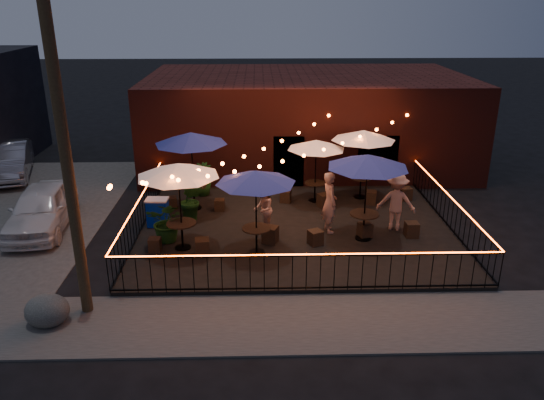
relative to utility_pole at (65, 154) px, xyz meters
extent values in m
plane|color=black|center=(5.40, 2.60, -4.00)|extent=(110.00, 110.00, 0.00)
cube|color=black|center=(5.40, 4.60, -3.92)|extent=(10.00, 8.00, 0.15)
cube|color=#3A3836|center=(5.40, -0.65, -3.98)|extent=(18.00, 2.50, 0.05)
cube|color=#3B1410|center=(6.40, 12.60, -2.00)|extent=(14.00, 8.00, 4.00)
cube|color=black|center=(5.40, 8.72, -2.90)|extent=(1.20, 0.24, 2.20)
cube|color=black|center=(8.90, 8.72, -2.40)|extent=(1.60, 0.24, 1.20)
cylinder|color=#372816|center=(0.00, 0.00, 0.00)|extent=(0.26, 0.26, 8.00)
cube|color=black|center=(5.40, 0.60, -3.77)|extent=(10.00, 0.04, 0.04)
cube|color=black|center=(5.40, 0.60, -2.85)|extent=(10.00, 0.04, 0.04)
cube|color=#FF460A|center=(5.40, 0.60, -2.82)|extent=(10.00, 0.03, 0.02)
cube|color=black|center=(0.40, 4.60, -3.77)|extent=(0.04, 8.00, 0.04)
cube|color=black|center=(0.40, 4.60, -2.85)|extent=(0.04, 8.00, 0.04)
cube|color=#FF460A|center=(0.40, 4.60, -2.82)|extent=(0.03, 8.00, 0.02)
cube|color=black|center=(10.40, 4.60, -3.77)|extent=(0.04, 8.00, 0.04)
cube|color=black|center=(10.40, 4.60, -2.85)|extent=(0.04, 8.00, 0.04)
cube|color=#FF460A|center=(10.40, 4.60, -2.82)|extent=(0.03, 8.00, 0.02)
cylinder|color=black|center=(1.92, 3.16, -3.83)|extent=(0.48, 0.48, 0.03)
cylinder|color=black|center=(1.92, 3.16, -3.44)|extent=(0.07, 0.07, 0.79)
cylinder|color=black|center=(1.92, 3.16, -3.04)|extent=(0.88, 0.88, 0.04)
cylinder|color=black|center=(1.92, 3.16, -2.54)|extent=(0.05, 0.05, 2.63)
cone|color=white|center=(1.92, 3.16, -1.39)|extent=(2.82, 2.82, 0.38)
cylinder|color=black|center=(1.92, 6.39, -3.83)|extent=(0.50, 0.50, 0.03)
cylinder|color=black|center=(1.92, 6.39, -3.43)|extent=(0.07, 0.07, 0.82)
cylinder|color=black|center=(1.92, 6.39, -3.01)|extent=(0.91, 0.91, 0.05)
cylinder|color=black|center=(1.92, 6.39, -2.48)|extent=(0.05, 0.05, 2.74)
cone|color=navy|center=(1.92, 6.39, -1.28)|extent=(2.75, 2.75, 0.40)
cylinder|color=black|center=(4.13, 2.81, -3.83)|extent=(0.46, 0.46, 0.03)
cylinder|color=black|center=(4.13, 2.81, -3.46)|extent=(0.06, 0.06, 0.75)
cylinder|color=black|center=(4.13, 2.81, -3.08)|extent=(0.84, 0.84, 0.04)
cylinder|color=black|center=(4.13, 2.81, -2.60)|extent=(0.05, 0.05, 2.51)
cone|color=navy|center=(4.13, 2.81, -1.50)|extent=(2.63, 2.63, 0.37)
cylinder|color=black|center=(6.28, 7.00, -3.84)|extent=(0.42, 0.42, 0.03)
cylinder|color=black|center=(6.28, 7.00, -3.50)|extent=(0.06, 0.06, 0.69)
cylinder|color=black|center=(6.28, 7.00, -3.14)|extent=(0.76, 0.76, 0.04)
cylinder|color=black|center=(6.28, 7.00, -2.70)|extent=(0.04, 0.04, 2.29)
cone|color=white|center=(6.28, 7.00, -1.70)|extent=(2.43, 2.43, 0.33)
cylinder|color=black|center=(7.45, 3.68, -3.83)|extent=(0.49, 0.49, 0.03)
cylinder|color=black|center=(7.45, 3.68, -3.43)|extent=(0.07, 0.07, 0.81)
cylinder|color=black|center=(7.45, 3.68, -3.02)|extent=(0.90, 0.90, 0.04)
cylinder|color=black|center=(7.45, 3.68, -2.50)|extent=(0.05, 0.05, 2.70)
cone|color=navy|center=(7.45, 3.68, -1.32)|extent=(2.99, 2.99, 0.39)
cylinder|color=black|center=(8.02, 7.33, -3.83)|extent=(0.47, 0.47, 0.03)
cylinder|color=black|center=(8.02, 7.33, -3.46)|extent=(0.06, 0.06, 0.77)
cylinder|color=black|center=(8.02, 7.33, -3.06)|extent=(0.85, 0.85, 0.04)
cylinder|color=black|center=(8.02, 7.33, -2.57)|extent=(0.05, 0.05, 2.55)
cone|color=white|center=(8.02, 7.33, -1.46)|extent=(2.37, 2.37, 0.37)
cube|color=black|center=(1.12, 3.00, -3.65)|extent=(0.35, 0.35, 0.41)
cube|color=black|center=(2.55, 2.72, -3.61)|extent=(0.45, 0.45, 0.49)
cube|color=black|center=(1.10, 6.37, -3.64)|extent=(0.45, 0.45, 0.42)
cube|color=black|center=(2.82, 6.18, -3.65)|extent=(0.35, 0.35, 0.40)
cube|color=black|center=(4.55, 3.50, -3.60)|extent=(0.55, 0.55, 0.51)
cube|color=black|center=(5.92, 3.31, -3.62)|extent=(0.51, 0.51, 0.45)
cube|color=black|center=(5.20, 6.93, -3.63)|extent=(0.45, 0.45, 0.44)
cube|color=black|center=(6.55, 6.40, -3.61)|extent=(0.53, 0.53, 0.48)
cube|color=black|center=(7.53, 3.82, -3.62)|extent=(0.49, 0.49, 0.46)
cube|color=black|center=(9.00, 3.80, -3.61)|extent=(0.41, 0.41, 0.47)
cube|color=black|center=(8.29, 6.67, -3.61)|extent=(0.50, 0.50, 0.48)
cube|color=black|center=(9.66, 7.03, -3.62)|extent=(0.45, 0.45, 0.47)
imported|color=#D5A48F|center=(6.45, 4.29, -2.86)|extent=(0.61, 0.80, 1.98)
imported|color=tan|center=(4.34, 4.26, -3.06)|extent=(0.66, 0.82, 1.59)
imported|color=#CD9F8D|center=(8.60, 4.38, -2.90)|extent=(1.37, 1.02, 1.90)
imported|color=#11390D|center=(1.43, 3.69, -3.19)|extent=(1.37, 1.24, 1.32)
imported|color=#0C380E|center=(1.97, 5.27, -3.11)|extent=(0.97, 0.87, 1.48)
imported|color=#113E13|center=(2.08, 7.78, -3.24)|extent=(0.78, 0.78, 1.23)
cube|color=#0626B0|center=(0.90, 4.88, -3.41)|extent=(0.69, 0.50, 0.89)
cube|color=silver|center=(0.90, 4.88, -2.94)|extent=(0.73, 0.54, 0.06)
ellipsoid|color=#3F3F3B|center=(-0.75, -0.53, -3.63)|extent=(1.19, 1.11, 0.75)
imported|color=silver|center=(-2.92, 5.06, -3.28)|extent=(2.11, 4.38, 1.44)
imported|color=gray|center=(-6.36, 10.58, -3.28)|extent=(2.77, 4.65, 1.45)
camera|label=1|loc=(4.21, -11.26, 3.19)|focal=35.00mm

